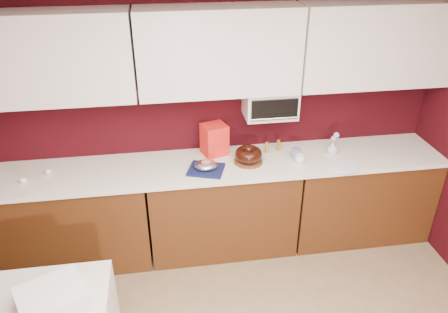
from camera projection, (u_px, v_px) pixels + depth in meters
The scene contains 30 objects.
ceiling at pixel (311, 24), 1.38m from camera, with size 4.00×4.50×0.02m, color white.
wall_back at pixel (217, 113), 3.93m from camera, with size 4.00×0.02×2.50m, color black.
base_cabinet_left at pixel (74, 220), 3.88m from camera, with size 1.31×0.58×0.86m, color #4B280F.
base_cabinet_center at pixel (222, 207), 4.05m from camera, with size 1.31×0.58×0.86m, color #4B280F.
base_cabinet_right at pixel (358, 195), 4.23m from camera, with size 1.31×0.58×0.86m, color #4B280F.
countertop at pixel (222, 165), 3.84m from camera, with size 4.00×0.62×0.04m, color white.
upper_cabinet_left at pixel (46, 59), 3.32m from camera, with size 1.31×0.33×0.70m, color white.
upper_cabinet_center at pixel (219, 51), 3.50m from camera, with size 1.31×0.33×0.70m, color white.
upper_cabinet_right at pixel (376, 45), 3.67m from camera, with size 1.31×0.33×0.70m, color white.
toaster_oven at pixel (270, 103), 3.80m from camera, with size 0.45×0.30×0.25m, color white.
toaster_oven_door at pixel (275, 110), 3.66m from camera, with size 0.40×0.02×0.18m, color black.
toaster_oven_handle at pixel (275, 119), 3.69m from camera, with size 0.02×0.02×0.42m, color silver.
cake_base at pixel (248, 161), 3.83m from camera, with size 0.25×0.25×0.02m, color brown.
bundt_cake at pixel (249, 154), 3.80m from camera, with size 0.24×0.24×0.10m, color black.
navy_towel at pixel (206, 170), 3.71m from camera, with size 0.29×0.25×0.02m, color #121944.
foil_ham_nest at pixel (206, 165), 3.69m from camera, with size 0.19×0.16×0.07m, color silver.
roasted_ham at pixel (206, 162), 3.68m from camera, with size 0.09×0.07×0.06m, color #BD7156.
pandoro_box at pixel (214, 139), 3.92m from camera, with size 0.21×0.19×0.28m, color red.
dark_pan at pixel (247, 155), 3.92m from camera, with size 0.18×0.18×0.03m, color black.
coffee_mug at pixel (300, 158), 3.82m from camera, with size 0.08×0.08×0.09m, color white.
blue_jar at pixel (296, 153), 3.89m from camera, with size 0.08×0.08×0.09m, color navy.
flower_vase at pixel (333, 147), 3.96m from camera, with size 0.08×0.08×0.12m, color silver.
flower_pink at pixel (334, 139), 3.92m from camera, with size 0.05×0.05×0.05m, color pink.
flower_blue at pixel (336, 135), 3.93m from camera, with size 0.05×0.05×0.05m, color #8DB5E2.
china_plate at pixel (345, 167), 3.76m from camera, with size 0.22×0.22×0.01m, color white.
amber_bottle at pixel (267, 148), 3.97m from camera, with size 0.03×0.03×0.10m, color olive.
egg_left at pixel (23, 180), 3.54m from camera, with size 0.06×0.04×0.04m, color white.
egg_right at pixel (48, 172), 3.66m from camera, with size 0.06×0.04×0.04m, color white.
newspaper_stack at pixel (52, 299), 2.58m from camera, with size 0.38×0.31×0.13m, color silver.
amber_bottle_tall at pixel (278, 145), 4.01m from camera, with size 0.03×0.03×0.11m, color brown.
Camera 1 is at (-0.48, -1.35, 2.80)m, focal length 35.00 mm.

